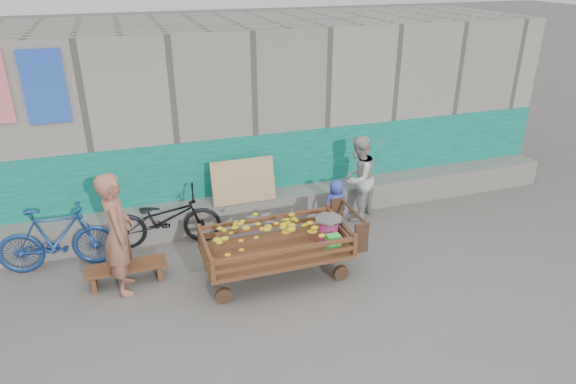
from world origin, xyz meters
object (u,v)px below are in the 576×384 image
object	(u,v)px
bicycle_blue	(57,239)
woman	(358,178)
banana_cart	(273,238)
child	(336,204)
bench	(126,270)
bicycle_dark	(164,219)
vendor_man	(118,234)

from	to	relation	value
bicycle_blue	woman	bearing A→B (deg)	-84.78
woman	bicycle_blue	world-z (taller)	woman
banana_cart	child	bearing A→B (deg)	37.12
bicycle_blue	bench	bearing A→B (deg)	-123.06
bench	bicycle_dark	xyz separation A→B (m)	(0.62, 0.85, 0.24)
bicycle_blue	child	bearing A→B (deg)	-87.79
woman	bicycle_dark	bearing A→B (deg)	-40.23
banana_cart	woman	world-z (taller)	woman
banana_cart	bench	bearing A→B (deg)	164.89
banana_cart	bicycle_blue	world-z (taller)	bicycle_blue
vendor_man	bicycle_blue	distance (m)	1.20
woman	child	xyz separation A→B (m)	(-0.48, -0.22, -0.30)
woman	bench	bearing A→B (deg)	-27.01
banana_cart	bicycle_blue	xyz separation A→B (m)	(-2.75, 1.16, -0.14)
bench	child	size ratio (longest dim) A/B	1.27
bench	vendor_man	distance (m)	0.65
vendor_man	woman	distance (m)	3.86
child	woman	bearing A→B (deg)	-161.25
bench	woman	world-z (taller)	woman
vendor_man	bicycle_dark	xyz separation A→B (m)	(0.64, 1.00, -0.39)
banana_cart	child	xyz separation A→B (m)	(1.35, 1.02, -0.20)
woman	vendor_man	bearing A→B (deg)	-24.88
bench	woman	bearing A→B (deg)	11.17
bench	bicycle_blue	xyz separation A→B (m)	(-0.85, 0.65, 0.28)
bench	child	bearing A→B (deg)	8.94
vendor_man	woman	world-z (taller)	vendor_man
woman	child	size ratio (longest dim) A/B	1.71
vendor_man	child	distance (m)	3.37
woman	bicycle_blue	distance (m)	4.59
child	bicycle_blue	distance (m)	4.11
bicycle_dark	banana_cart	bearing A→B (deg)	-129.41
bicycle_dark	child	bearing A→B (deg)	-89.97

